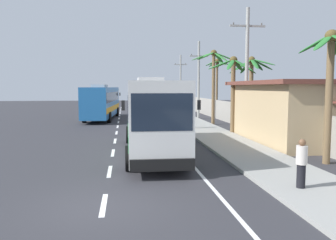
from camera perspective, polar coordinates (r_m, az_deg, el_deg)
ground_plane at (r=10.41m, az=-10.58°, el=-13.72°), size 160.00×160.00×0.00m
sidewalk_kerb at (r=21.02m, az=10.02°, el=-3.77°), size 3.20×90.00×0.14m
lane_markings at (r=24.79m, az=-3.37°, el=-2.45°), size 3.71×71.00×0.01m
boundary_wall at (r=25.93m, az=15.49°, el=-0.07°), size 0.24×60.00×2.01m
coach_bus_foreground at (r=17.87m, az=-2.69°, el=1.05°), size 2.90×11.06×3.92m
coach_bus_far_lane at (r=37.22m, az=-10.86°, el=3.03°), size 3.59×11.91×3.66m
motorcycle_beside_bus at (r=27.70m, az=-0.61°, el=-0.28°), size 0.56×1.96×1.58m
pedestrian_near_kerb at (r=12.06m, az=21.13°, el=-6.53°), size 0.36×0.36×1.60m
pedestrian_midwalk at (r=27.65m, az=4.02°, el=0.58°), size 0.36×0.36×1.77m
utility_pole_mid at (r=23.76m, az=12.83°, el=7.97°), size 2.40×0.24×8.58m
utility_pole_far at (r=37.33m, az=5.07°, el=6.76°), size 1.99×0.24×8.25m
utility_pole_distant at (r=51.30m, az=2.08°, el=6.33°), size 1.91×0.24×8.11m
palm_nearest at (r=38.76m, az=8.07°, el=7.30°), size 2.66×2.67×6.53m
palm_second at (r=25.51m, az=10.68°, el=6.75°), size 3.57×3.26×5.62m
palm_third at (r=29.53m, az=13.62°, el=6.86°), size 3.84×3.97×5.93m
palm_fourth at (r=31.70m, az=7.49°, el=8.13°), size 4.03×3.60×6.74m
palm_farthest at (r=16.75m, az=25.20°, el=7.59°), size 2.74×2.95×5.87m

